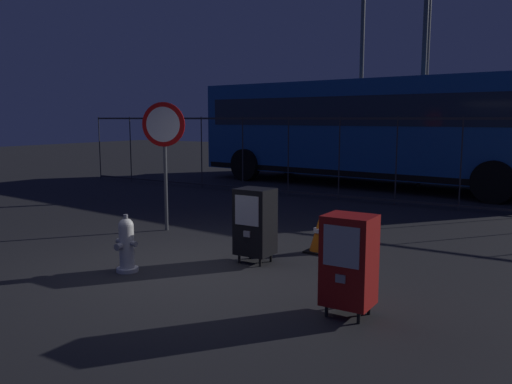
% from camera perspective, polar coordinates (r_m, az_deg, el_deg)
% --- Properties ---
extents(ground_plane, '(60.00, 60.00, 0.00)m').
position_cam_1_polar(ground_plane, '(6.98, -7.42, -8.32)').
color(ground_plane, '#262628').
extents(fire_hydrant, '(0.33, 0.32, 0.75)m').
position_cam_1_polar(fire_hydrant, '(6.95, -13.88, -5.58)').
color(fire_hydrant, silver).
rests_on(fire_hydrant, ground_plane).
extents(newspaper_box_primary, '(0.48, 0.42, 1.02)m').
position_cam_1_polar(newspaper_box_primary, '(7.11, -0.11, -3.22)').
color(newspaper_box_primary, black).
rests_on(newspaper_box_primary, ground_plane).
extents(newspaper_box_secondary, '(0.48, 0.42, 1.02)m').
position_cam_1_polar(newspaper_box_secondary, '(5.29, 10.06, -7.30)').
color(newspaper_box_secondary, black).
rests_on(newspaper_box_secondary, ground_plane).
extents(stop_sign, '(0.71, 0.31, 2.23)m').
position_cam_1_polar(stop_sign, '(9.21, -9.95, 5.68)').
color(stop_sign, '#4C4F54').
rests_on(stop_sign, ground_plane).
extents(traffic_cone, '(0.36, 0.36, 0.53)m').
position_cam_1_polar(traffic_cone, '(7.77, 6.87, -4.66)').
color(traffic_cone, black).
rests_on(traffic_cone, ground_plane).
extents(fence_barrier, '(18.03, 0.04, 2.00)m').
position_cam_1_polar(fence_barrier, '(12.47, 11.94, 3.53)').
color(fence_barrier, '#2D2D33').
rests_on(fence_barrier, ground_plane).
extents(bus_near, '(10.70, 3.60, 3.00)m').
position_cam_1_polar(bus_near, '(15.59, 12.44, 6.92)').
color(bus_near, '#19519E').
rests_on(bus_near, ground_plane).
extents(bus_far, '(10.59, 3.09, 3.00)m').
position_cam_1_polar(bus_far, '(18.69, 22.55, 6.65)').
color(bus_far, beige).
rests_on(bus_far, ground_plane).
extents(street_light_near_left, '(0.32, 0.32, 7.12)m').
position_cam_1_polar(street_light_near_left, '(15.94, 17.86, 15.44)').
color(street_light_near_left, '#4C4F54').
rests_on(street_light_near_left, ground_plane).
extents(street_light_near_right, '(0.32, 0.32, 8.03)m').
position_cam_1_polar(street_light_near_right, '(19.55, 18.16, 15.36)').
color(street_light_near_right, '#4C4F54').
rests_on(street_light_near_right, ground_plane).
extents(street_light_far_left, '(0.32, 0.32, 6.92)m').
position_cam_1_polar(street_light_far_left, '(18.69, 11.42, 14.19)').
color(street_light_far_left, '#4C4F54').
rests_on(street_light_far_left, ground_plane).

